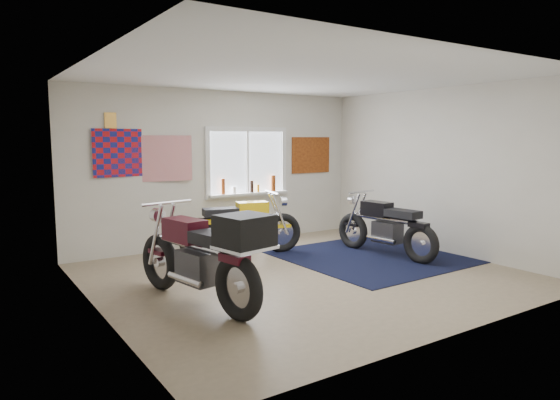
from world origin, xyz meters
TOP-DOWN VIEW (x-y plane):
  - ground at (0.00, 0.00)m, footprint 5.50×5.50m
  - room_shell at (0.00, 0.00)m, footprint 5.50×5.50m
  - navy_rug at (1.48, 0.27)m, footprint 2.55×2.64m
  - window_assembly at (0.50, 2.47)m, footprint 1.66×0.17m
  - oil_bottles at (0.59, 2.40)m, footprint 1.12×0.09m
  - flag_display at (-1.90, 2.48)m, footprint 1.60×0.10m
  - triumph_poster at (1.95, 2.48)m, footprint 0.90×0.03m
  - yellow_triumph at (-0.17, 1.50)m, footprint 2.01×0.71m
  - black_chrome_bike at (1.75, 0.22)m, footprint 0.60×1.98m
  - maroon_tourer at (-1.72, -0.44)m, footprint 0.89×2.23m

SIDE VIEW (x-z plane):
  - ground at x=0.00m, z-range 0.00..0.00m
  - navy_rug at x=1.48m, z-range 0.00..0.01m
  - black_chrome_bike at x=1.75m, z-range -0.06..0.95m
  - yellow_triumph at x=-0.17m, z-range -0.06..0.96m
  - maroon_tourer at x=-1.72m, z-range 0.02..1.15m
  - oil_bottles at x=0.59m, z-range 0.88..1.18m
  - window_assembly at x=0.50m, z-range 0.74..2.00m
  - triumph_poster at x=1.95m, z-range 1.20..1.90m
  - room_shell at x=0.00m, z-range -1.11..4.39m
  - flag_display at x=-1.90m, z-range 1.56..2.73m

